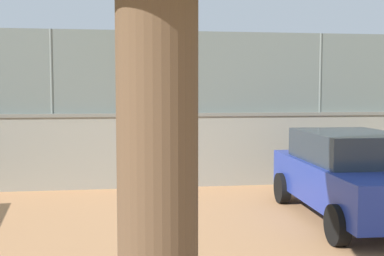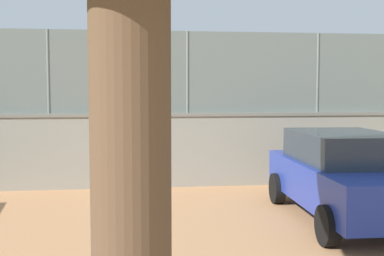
{
  "view_description": "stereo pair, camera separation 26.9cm",
  "coord_description": "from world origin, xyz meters",
  "px_view_note": "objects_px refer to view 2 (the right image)",
  "views": [
    {
      "loc": [
        0.87,
        23.23,
        2.31
      ],
      "look_at": [
        -1.99,
        6.25,
        1.01
      ],
      "focal_mm": 46.03,
      "sensor_mm": 36.0,
      "label": 1
    },
    {
      "loc": [
        0.6,
        23.27,
        2.31
      ],
      "look_at": [
        -1.99,
        6.25,
        1.01
      ],
      "focal_mm": 46.03,
      "sensor_mm": 36.0,
      "label": 2
    }
  ],
  "objects_px": {
    "sports_ball": "(187,138)",
    "player_foreground_swinging": "(192,119)",
    "player_near_wall_returning": "(139,122)",
    "player_crossing_court": "(183,134)",
    "parked_car_blue": "(347,174)",
    "spare_ball_by_wall": "(330,166)"
  },
  "relations": [
    {
      "from": "sports_ball",
      "to": "player_foreground_swinging",
      "type": "bearing_deg",
      "value": -108.99
    },
    {
      "from": "player_foreground_swinging",
      "to": "player_near_wall_returning",
      "type": "height_order",
      "value": "player_near_wall_returning"
    },
    {
      "from": "player_crossing_court",
      "to": "parked_car_blue",
      "type": "relative_size",
      "value": 0.37
    },
    {
      "from": "player_crossing_court",
      "to": "player_near_wall_returning",
      "type": "xyz_separation_m",
      "value": [
        1.15,
        -6.38,
        0.01
      ]
    },
    {
      "from": "player_crossing_court",
      "to": "player_near_wall_returning",
      "type": "height_order",
      "value": "player_near_wall_returning"
    },
    {
      "from": "player_foreground_swinging",
      "to": "parked_car_blue",
      "type": "relative_size",
      "value": 0.36
    },
    {
      "from": "player_foreground_swinging",
      "to": "player_near_wall_returning",
      "type": "relative_size",
      "value": 0.97
    },
    {
      "from": "player_foreground_swinging",
      "to": "player_crossing_court",
      "type": "xyz_separation_m",
      "value": [
        1.64,
        8.93,
        0.02
      ]
    },
    {
      "from": "sports_ball",
      "to": "spare_ball_by_wall",
      "type": "bearing_deg",
      "value": 106.28
    },
    {
      "from": "player_near_wall_returning",
      "to": "sports_ball",
      "type": "xyz_separation_m",
      "value": [
        -2.33,
        -1.2,
        -0.88
      ]
    },
    {
      "from": "player_crossing_court",
      "to": "parked_car_blue",
      "type": "height_order",
      "value": "parked_car_blue"
    },
    {
      "from": "spare_ball_by_wall",
      "to": "parked_car_blue",
      "type": "relative_size",
      "value": 0.04
    },
    {
      "from": "player_foreground_swinging",
      "to": "player_near_wall_returning",
      "type": "bearing_deg",
      "value": 42.42
    },
    {
      "from": "sports_ball",
      "to": "spare_ball_by_wall",
      "type": "distance_m",
      "value": 10.25
    },
    {
      "from": "player_foreground_swinging",
      "to": "player_near_wall_returning",
      "type": "xyz_separation_m",
      "value": [
        2.79,
        2.55,
        0.03
      ]
    },
    {
      "from": "player_foreground_swinging",
      "to": "sports_ball",
      "type": "relative_size",
      "value": 21.16
    },
    {
      "from": "sports_ball",
      "to": "player_crossing_court",
      "type": "bearing_deg",
      "value": 81.18
    },
    {
      "from": "player_foreground_swinging",
      "to": "player_crossing_court",
      "type": "relative_size",
      "value": 0.98
    },
    {
      "from": "spare_ball_by_wall",
      "to": "parked_car_blue",
      "type": "distance_m",
      "value": 5.83
    },
    {
      "from": "player_near_wall_returning",
      "to": "spare_ball_by_wall",
      "type": "distance_m",
      "value": 10.12
    },
    {
      "from": "parked_car_blue",
      "to": "player_crossing_court",
      "type": "bearing_deg",
      "value": -75.84
    },
    {
      "from": "spare_ball_by_wall",
      "to": "parked_car_blue",
      "type": "bearing_deg",
      "value": 68.48
    }
  ]
}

